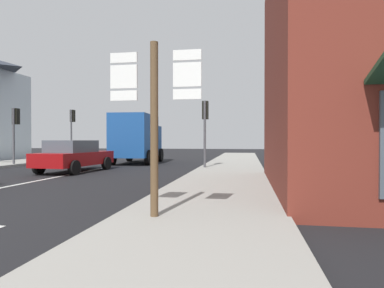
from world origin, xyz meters
The scene contains 9 objects.
ground_plane centered at (0.00, 10.00, 0.00)m, with size 80.00×80.00×0.00m, color black.
sidewalk_right centered at (6.70, 8.00, 0.07)m, with size 3.14×44.00×0.14m, color gray.
lane_centre_stripe centered at (0.00, 6.00, 0.01)m, with size 0.16×12.00×0.01m, color silver.
sedan_far centered at (-0.45, 9.18, 0.76)m, with size 2.24×4.33×1.47m.
delivery_truck centered at (0.57, 15.02, 1.65)m, with size 2.72×5.11×3.05m.
route_sign_post centered at (5.89, 0.68, 1.91)m, with size 1.66×0.14×3.20m.
traffic_light_far_left centered at (-5.43, 17.69, 2.77)m, with size 0.30×0.49×3.75m.
traffic_light_near_left centered at (-5.43, 11.63, 2.42)m, with size 0.30×0.49×3.27m.
traffic_light_near_right centered at (5.43, 11.25, 2.54)m, with size 0.30×0.49×3.43m.
Camera 1 is at (7.50, -4.87, 1.48)m, focal length 30.54 mm.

